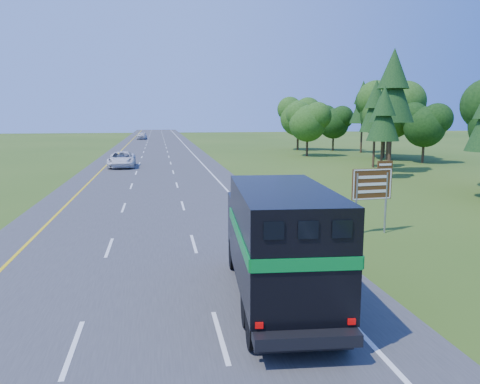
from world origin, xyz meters
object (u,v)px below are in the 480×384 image
at_px(white_suv, 122,159).
at_px(exit_sign, 373,187).
at_px(far_car, 142,136).
at_px(horse_truck, 279,240).

relative_size(white_suv, exit_sign, 1.73).
xyz_separation_m(far_car, exit_sign, (13.76, -93.37, 1.40)).
bearing_deg(horse_truck, white_suv, 105.30).
bearing_deg(far_car, white_suv, -85.98).
distance_m(horse_truck, exit_sign, 9.98).
relative_size(horse_truck, far_car, 1.65).
xyz_separation_m(horse_truck, white_suv, (-7.47, 39.66, -1.09)).
bearing_deg(exit_sign, white_suv, 109.10).
xyz_separation_m(white_suv, exit_sign, (14.07, -32.17, 1.41)).
bearing_deg(white_suv, exit_sign, -66.96).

